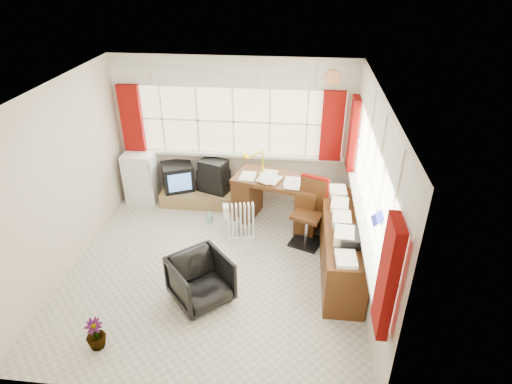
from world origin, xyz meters
TOP-DOWN VIEW (x-y plane):
  - ground at (0.00, 0.00)m, footprint 4.00×4.00m
  - room_walls at (0.00, 0.00)m, footprint 4.00×4.00m
  - window_back at (0.00, 1.94)m, footprint 3.70×0.12m
  - window_right at (1.94, 0.00)m, footprint 0.12×3.70m
  - curtains at (0.92, 0.93)m, footprint 3.83×3.83m
  - overhead_cabinets at (0.98, 0.98)m, footprint 3.98×3.98m
  - desk at (0.79, 1.30)m, footprint 1.50×1.02m
  - desk_lamp at (0.54, 1.43)m, footprint 0.18×0.16m
  - task_chair at (1.31, 0.85)m, footprint 0.57×0.58m
  - office_chair at (-0.04, -0.62)m, footprint 0.95×0.96m
  - radiator at (0.27, 0.73)m, footprint 0.44×0.25m
  - credenza at (1.73, 0.20)m, footprint 0.50×2.00m
  - file_tray at (1.80, -0.21)m, footprint 0.33×0.41m
  - tv_bench at (-0.55, 1.72)m, footprint 1.40×0.50m
  - crt_tv at (-0.97, 1.78)m, footprint 0.65×0.62m
  - hifi_stack at (-0.34, 1.79)m, footprint 0.62×0.51m
  - mini_fridge at (-1.61, 1.80)m, footprint 0.53×0.54m
  - spray_bottle_a at (0.20, 0.85)m, footprint 0.17×0.17m
  - spray_bottle_b at (-0.30, 1.15)m, footprint 0.11×0.11m
  - flower_vase at (-1.04, -1.49)m, footprint 0.24×0.24m

SIDE VIEW (x-z plane):
  - ground at x=0.00m, z-range 0.00..0.00m
  - spray_bottle_b at x=-0.30m, z-range 0.00..0.20m
  - tv_bench at x=-0.55m, z-range 0.00..0.25m
  - spray_bottle_a at x=0.20m, z-range 0.00..0.32m
  - flower_vase at x=-1.04m, z-range 0.00..0.39m
  - radiator at x=0.27m, z-range -0.06..0.56m
  - office_chair at x=-0.04m, z-range 0.00..0.62m
  - credenza at x=1.73m, z-range -0.03..0.82m
  - desk at x=0.79m, z-range 0.03..0.85m
  - mini_fridge at x=-1.61m, z-range 0.00..0.89m
  - crt_tv at x=-0.97m, z-range 0.25..0.71m
  - hifi_stack at x=-0.34m, z-range 0.23..0.80m
  - task_chair at x=1.31m, z-range 0.03..1.08m
  - file_tray at x=1.80m, z-range 0.75..0.88m
  - window_back at x=0.00m, z-range -0.85..2.75m
  - window_right at x=1.94m, z-range -0.85..2.75m
  - desk_lamp at x=0.54m, z-range 0.87..1.30m
  - curtains at x=0.92m, z-range 0.88..2.03m
  - room_walls at x=0.00m, z-range -0.50..3.50m
  - overhead_cabinets at x=0.98m, z-range 2.01..2.49m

